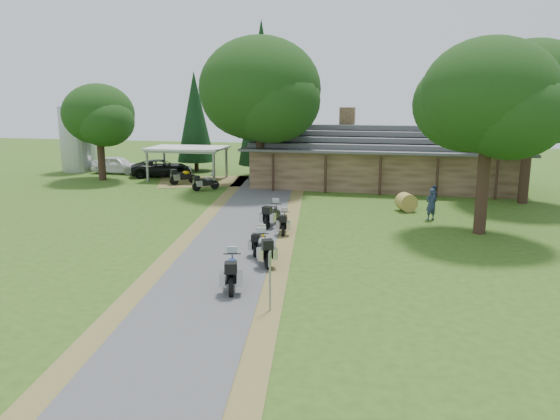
% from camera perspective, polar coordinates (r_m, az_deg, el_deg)
% --- Properties ---
extents(ground, '(120.00, 120.00, 0.00)m').
position_cam_1_polar(ground, '(22.87, -6.86, -6.56)').
color(ground, '#324E16').
rests_on(ground, ground).
extents(driveway, '(51.95, 51.95, 0.00)m').
position_cam_1_polar(driveway, '(26.65, -5.07, -3.82)').
color(driveway, '#49494B').
rests_on(driveway, ground).
extents(lodge, '(21.40, 9.40, 4.90)m').
position_cam_1_polar(lodge, '(44.73, 10.68, 5.65)').
color(lodge, brown).
rests_on(lodge, ground).
extents(silo, '(3.56, 3.56, 6.62)m').
position_cam_1_polar(silo, '(55.69, -20.40, 7.21)').
color(silo, gray).
rests_on(silo, ground).
extents(carport, '(6.59, 4.49, 2.81)m').
position_cam_1_polar(carport, '(47.85, -9.61, 4.83)').
color(carport, silver).
rests_on(carport, ground).
extents(car_white_sedan, '(2.74, 6.15, 2.02)m').
position_cam_1_polar(car_white_sedan, '(53.12, -16.63, 4.77)').
color(car_white_sedan, white).
rests_on(car_white_sedan, ground).
extents(car_dark_suv, '(4.77, 6.42, 2.26)m').
position_cam_1_polar(car_dark_suv, '(50.20, -12.24, 4.74)').
color(car_dark_suv, black).
rests_on(car_dark_suv, ground).
extents(motorcycle_row_a, '(1.24, 2.25, 1.47)m').
position_cam_1_polar(motorcycle_row_a, '(20.84, -5.06, -6.26)').
color(motorcycle_row_a, navy).
rests_on(motorcycle_row_a, ground).
extents(motorcycle_row_b, '(1.51, 2.23, 1.46)m').
position_cam_1_polar(motorcycle_row_b, '(23.78, -1.69, -3.91)').
color(motorcycle_row_b, '#999BA0').
rests_on(motorcycle_row_b, ground).
extents(motorcycle_row_c, '(0.63, 1.82, 1.24)m').
position_cam_1_polar(motorcycle_row_c, '(25.35, -2.13, -3.16)').
color(motorcycle_row_c, '#CB900D').
rests_on(motorcycle_row_c, ground).
extents(motorcycle_row_d, '(0.87, 1.91, 1.26)m').
position_cam_1_polar(motorcycle_row_d, '(28.99, 0.42, -1.19)').
color(motorcycle_row_d, red).
rests_on(motorcycle_row_d, ground).
extents(motorcycle_row_e, '(0.94, 2.16, 1.43)m').
position_cam_1_polar(motorcycle_row_e, '(30.49, -0.81, -0.36)').
color(motorcycle_row_e, black).
rests_on(motorcycle_row_e, ground).
extents(motorcycle_carport_a, '(1.95, 2.02, 1.45)m').
position_cam_1_polar(motorcycle_carport_a, '(45.50, -10.06, 3.59)').
color(motorcycle_carport_a, '#E1AB09').
rests_on(motorcycle_carport_a, ground).
extents(motorcycle_carport_b, '(1.83, 1.84, 1.34)m').
position_cam_1_polar(motorcycle_carport_b, '(42.33, -7.78, 2.96)').
color(motorcycle_carport_b, slate).
rests_on(motorcycle_carport_b, ground).
extents(person_a, '(0.77, 0.73, 2.20)m').
position_cam_1_polar(person_a, '(33.08, 15.50, 0.86)').
color(person_a, navy).
rests_on(person_a, ground).
extents(person_b, '(0.54, 0.40, 1.87)m').
position_cam_1_polar(person_b, '(34.16, 20.29, 0.61)').
color(person_b, navy).
rests_on(person_b, ground).
extents(person_c, '(0.41, 0.56, 1.96)m').
position_cam_1_polar(person_c, '(35.55, 15.80, 1.40)').
color(person_c, navy).
rests_on(person_c, ground).
extents(hay_bale, '(1.45, 1.40, 1.14)m').
position_cam_1_polar(hay_bale, '(35.33, 13.07, 0.80)').
color(hay_bale, olive).
rests_on(hay_bale, ground).
extents(sign_post, '(0.38, 0.06, 2.12)m').
position_cam_1_polar(sign_post, '(18.57, -1.06, -7.46)').
color(sign_post, gray).
rests_on(sign_post, ground).
extents(oak_lodge_left, '(9.26, 9.26, 12.32)m').
position_cam_1_polar(oak_lodge_left, '(42.20, -2.09, 10.53)').
color(oak_lodge_left, '#12340F').
rests_on(oak_lodge_left, ground).
extents(oak_lodge_right, '(7.66, 7.66, 12.16)m').
position_cam_1_polar(oak_lodge_right, '(39.95, 24.72, 9.26)').
color(oak_lodge_right, '#12340F').
rests_on(oak_lodge_right, ground).
extents(oak_driveway, '(6.91, 6.91, 11.59)m').
position_cam_1_polar(oak_driveway, '(30.07, 20.86, 8.47)').
color(oak_driveway, '#12340F').
rests_on(oak_driveway, ground).
extents(oak_silo, '(5.98, 5.98, 9.05)m').
position_cam_1_polar(oak_silo, '(49.10, -18.36, 8.23)').
color(oak_silo, '#12340F').
rests_on(oak_silo, ground).
extents(cedar_near, '(4.22, 4.22, 13.56)m').
position_cam_1_polar(cedar_near, '(48.63, -1.92, 11.46)').
color(cedar_near, black).
rests_on(cedar_near, ground).
extents(cedar_far, '(3.54, 3.54, 9.38)m').
position_cam_1_polar(cedar_far, '(52.94, -8.86, 9.10)').
color(cedar_far, black).
rests_on(cedar_far, ground).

